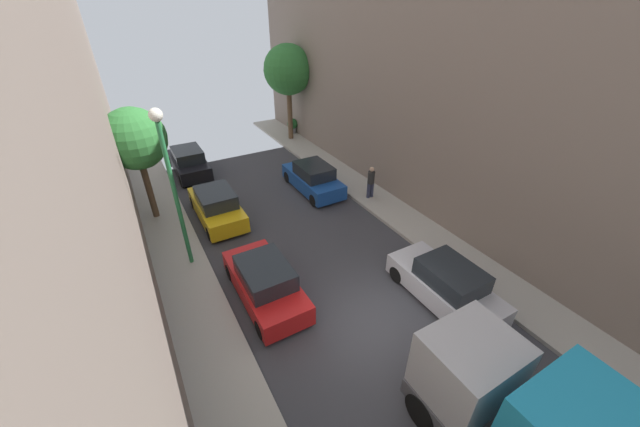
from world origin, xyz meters
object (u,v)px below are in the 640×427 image
at_px(parked_car_left_3, 217,206).
at_px(parked_car_left_2, 265,282).
at_px(parked_car_left_4, 189,162).
at_px(pedestrian, 371,181).
at_px(street_tree_1, 288,70).
at_px(parked_car_right_2, 446,285).
at_px(lamp_post, 170,171).
at_px(parked_car_right_3, 313,178).
at_px(street_tree_0, 135,140).
at_px(potted_plant_1, 293,125).
at_px(potted_plant_0, 128,154).

bearing_deg(parked_car_left_3, parked_car_left_2, -90.00).
relative_size(parked_car_left_3, parked_car_left_4, 1.00).
height_order(parked_car_left_3, pedestrian, pedestrian).
xyz_separation_m(parked_car_left_4, street_tree_1, (7.80, 2.16, 4.18)).
distance_m(parked_car_left_3, parked_car_right_2, 10.71).
height_order(parked_car_left_2, parked_car_left_3, same).
xyz_separation_m(parked_car_left_3, lamp_post, (-1.90, -2.82, 3.41)).
bearing_deg(street_tree_1, parked_car_right_2, -97.87).
xyz_separation_m(parked_car_left_4, parked_car_right_3, (5.40, -5.64, 0.00)).
xyz_separation_m(parked_car_left_3, pedestrian, (7.49, -2.08, 0.35)).
relative_size(parked_car_right_2, lamp_post, 0.69).
relative_size(parked_car_left_3, lamp_post, 0.69).
height_order(street_tree_0, lamp_post, lamp_post).
bearing_deg(parked_car_left_3, potted_plant_1, 47.14).
bearing_deg(parked_car_right_2, potted_plant_0, 114.25).
height_order(parked_car_right_2, pedestrian, pedestrian).
bearing_deg(potted_plant_0, parked_car_left_2, -78.85).
distance_m(parked_car_right_2, lamp_post, 10.30).
bearing_deg(potted_plant_1, lamp_post, -130.94).
height_order(parked_car_right_3, street_tree_0, street_tree_0).
height_order(street_tree_1, lamp_post, street_tree_1).
height_order(parked_car_left_2, parked_car_right_3, same).
bearing_deg(parked_car_left_3, lamp_post, -123.93).
height_order(parked_car_left_3, parked_car_right_3, same).
height_order(parked_car_left_2, parked_car_left_4, same).
bearing_deg(pedestrian, potted_plant_1, 85.17).
xyz_separation_m(parked_car_left_3, parked_car_left_4, (0.00, 5.96, 0.00)).
xyz_separation_m(pedestrian, potted_plant_1, (0.94, 11.17, -0.31)).
bearing_deg(pedestrian, parked_car_left_2, -152.25).
bearing_deg(parked_car_left_3, pedestrian, -15.53).
distance_m(parked_car_right_2, potted_plant_0, 20.62).
relative_size(parked_car_left_2, parked_car_right_3, 1.00).
xyz_separation_m(parked_car_right_2, street_tree_0, (-7.99, 10.80, 3.27)).
relative_size(parked_car_right_3, lamp_post, 0.69).
bearing_deg(parked_car_left_2, pedestrian, 27.75).
bearing_deg(street_tree_1, parked_car_left_4, -164.56).
bearing_deg(parked_car_left_4, pedestrian, -47.03).
bearing_deg(parked_car_left_4, parked_car_right_2, -70.45).
bearing_deg(parked_car_left_3, parked_car_left_4, 90.00).
xyz_separation_m(parked_car_left_4, potted_plant_1, (8.43, 3.13, 0.05)).
bearing_deg(potted_plant_1, street_tree_1, -122.95).
distance_m(parked_car_left_4, potted_plant_0, 4.73).
xyz_separation_m(parked_car_left_4, parked_car_right_2, (5.40, -15.21, 0.00)).
xyz_separation_m(street_tree_0, potted_plant_1, (11.02, 7.54, -3.22)).
bearing_deg(parked_car_left_4, street_tree_1, 15.44).
distance_m(parked_car_right_3, potted_plant_1, 9.28).
distance_m(parked_car_left_4, street_tree_1, 9.11).
relative_size(street_tree_0, street_tree_1, 0.81).
bearing_deg(street_tree_0, potted_plant_0, 93.43).
relative_size(parked_car_left_4, street_tree_1, 0.65).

